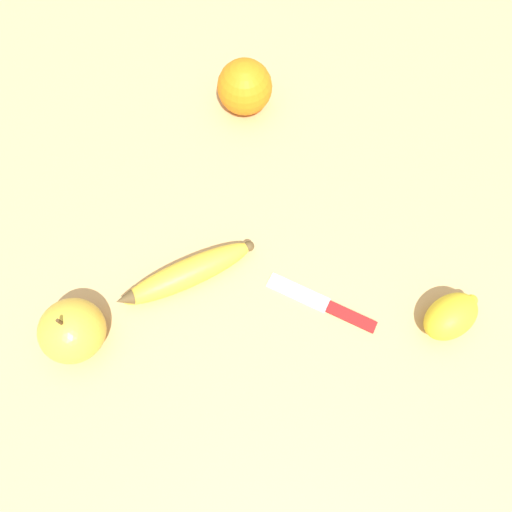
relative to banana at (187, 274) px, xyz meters
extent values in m
plane|color=tan|center=(0.11, 0.05, -0.02)|extent=(3.00, 3.00, 0.00)
ellipsoid|color=gold|center=(0.00, 0.00, 0.00)|extent=(0.14, 0.17, 0.04)
cone|color=brown|center=(-0.05, -0.07, 0.01)|extent=(0.03, 0.03, 0.03)
sphere|color=brown|center=(0.05, 0.08, 0.00)|extent=(0.01, 0.01, 0.01)
sphere|color=orange|center=(-0.07, 0.29, 0.02)|extent=(0.08, 0.08, 0.08)
ellipsoid|color=gold|center=(-0.08, -0.14, 0.02)|extent=(0.08, 0.08, 0.07)
cylinder|color=#4C3319|center=(-0.08, -0.14, 0.06)|extent=(0.00, 0.00, 0.01)
ellipsoid|color=yellow|center=(0.33, 0.11, 0.01)|extent=(0.08, 0.09, 0.05)
sphere|color=yellow|center=(0.34, 0.14, 0.01)|extent=(0.02, 0.02, 0.02)
cube|color=silver|center=(0.14, 0.05, -0.02)|extent=(0.09, 0.03, 0.00)
cube|color=red|center=(0.22, 0.06, -0.01)|extent=(0.07, 0.02, 0.01)
camera|label=1|loc=(0.19, -0.15, 0.62)|focal=35.00mm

